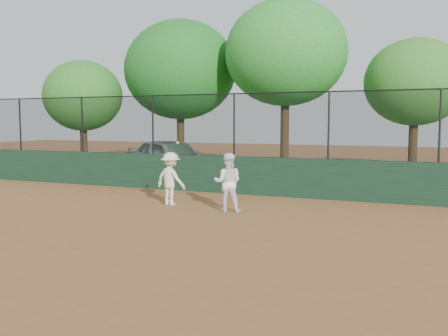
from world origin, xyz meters
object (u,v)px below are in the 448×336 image
at_px(parked_car, 171,158).
at_px(tree_0, 83,96).
at_px(tree_1, 180,70).
at_px(tree_2, 286,53).
at_px(tree_3, 415,83).
at_px(player_second, 228,182).
at_px(player_main, 171,179).

height_order(parked_car, tree_0, tree_0).
bearing_deg(tree_1, tree_2, -5.69).
distance_m(tree_1, tree_3, 10.26).
bearing_deg(parked_car, tree_2, -33.94).
bearing_deg(tree_1, parked_car, -68.93).
bearing_deg(player_second, player_main, -25.77).
height_order(player_second, player_main, player_main).
relative_size(player_main, tree_0, 0.34).
bearing_deg(tree_2, tree_0, -175.26).
bearing_deg(tree_1, player_main, -63.22).
bearing_deg(parked_car, player_second, -114.30).
distance_m(tree_1, tree_2, 5.26).
xyz_separation_m(parked_car, player_second, (5.12, -6.10, -0.06)).
relative_size(player_second, tree_3, 0.27).
relative_size(player_second, tree_1, 0.22).
bearing_deg(tree_1, tree_3, 3.71).
relative_size(parked_car, tree_1, 0.69).
relative_size(tree_2, tree_3, 1.31).
bearing_deg(parked_car, player_main, -124.86).
distance_m(player_main, tree_1, 10.57).
relative_size(tree_1, tree_2, 0.95).
distance_m(player_second, tree_2, 9.61).
bearing_deg(tree_0, player_main, -39.51).
relative_size(tree_0, tree_1, 0.75).
height_order(player_second, tree_3, tree_3).
bearing_deg(tree_2, player_main, -95.55).
xyz_separation_m(tree_2, tree_3, (4.98, 1.18, -1.28)).
xyz_separation_m(tree_0, tree_2, (9.80, 0.81, 1.61)).
distance_m(player_second, tree_3, 10.91).
height_order(player_second, tree_2, tree_2).
bearing_deg(tree_0, tree_1, 16.23).
height_order(player_second, tree_0, tree_0).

